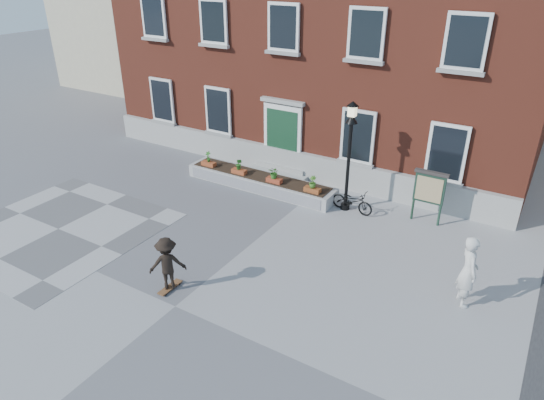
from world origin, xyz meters
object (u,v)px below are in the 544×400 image
Objects in this scene: lamp_post at (350,142)px; bicycle at (352,201)px; skateboarder at (167,264)px; bystander at (468,271)px; notice_board at (429,189)px.

bicycle is at bearing -10.73° from lamp_post.
bicycle is 7.20m from skateboarder.
lamp_post is (-4.74, 3.27, 1.55)m from bystander.
notice_board is at bearing -1.57° from bystander.
bystander is at bearing -61.69° from notice_board.
bystander reaches higher than notice_board.
notice_board is (-2.04, 3.79, 0.27)m from bystander.
bystander is 1.06× the size of notice_board.
bicycle is 5.54m from bystander.
lamp_post is 7.35m from skateboarder.
notice_board is 1.17× the size of skateboarder.
bystander is 7.76m from skateboarder.
skateboarder is at bearing -107.62° from lamp_post.
bystander is at bearing -120.67° from bicycle.
bystander is 0.50× the size of lamp_post.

